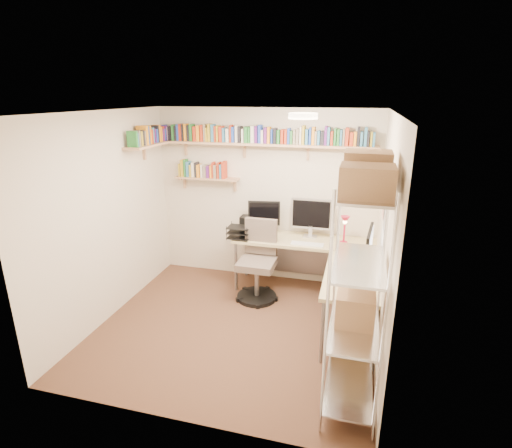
# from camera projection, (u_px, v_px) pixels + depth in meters

# --- Properties ---
(ground) EXTENTS (3.20, 3.20, 0.00)m
(ground) POSITION_uv_depth(u_px,v_px,m) (235.00, 327.00, 4.80)
(ground) COLOR #48341F
(ground) RESTS_ON ground
(room_shell) EXTENTS (3.24, 3.04, 2.52)m
(room_shell) POSITION_uv_depth(u_px,v_px,m) (233.00, 203.00, 4.32)
(room_shell) COLOR beige
(room_shell) RESTS_ON ground
(wall_shelves) EXTENTS (3.12, 1.09, 0.79)m
(wall_shelves) POSITION_uv_depth(u_px,v_px,m) (232.00, 143.00, 5.47)
(wall_shelves) COLOR tan
(wall_shelves) RESTS_ON ground
(corner_desk) EXTENTS (2.03, 1.94, 1.32)m
(corner_desk) POSITION_uv_depth(u_px,v_px,m) (306.00, 247.00, 5.26)
(corner_desk) COLOR tan
(corner_desk) RESTS_ON ground
(office_chair) EXTENTS (0.57, 0.58, 1.08)m
(office_chair) POSITION_uv_depth(u_px,v_px,m) (258.00, 266.00, 5.39)
(office_chair) COLOR black
(office_chair) RESTS_ON ground
(wire_rack) EXTENTS (0.44, 0.90, 2.24)m
(wire_rack) POSITION_uv_depth(u_px,v_px,m) (361.00, 246.00, 3.22)
(wire_rack) COLOR silver
(wire_rack) RESTS_ON ground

